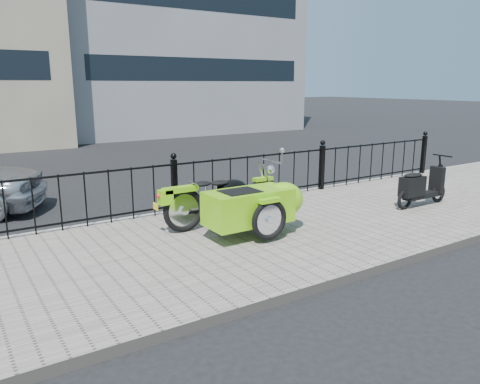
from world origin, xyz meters
TOP-DOWN VIEW (x-y plane):
  - ground at (0.00, 0.00)m, footprint 120.00×120.00m
  - sidewalk at (0.00, -0.50)m, footprint 30.00×3.80m
  - curb at (0.00, 1.44)m, footprint 30.00×0.10m
  - iron_fence at (0.00, 1.30)m, footprint 14.11×0.11m
  - motorcycle_sidecar at (0.51, -0.41)m, footprint 2.28×1.48m
  - scooter at (4.03, -0.80)m, footprint 1.38×0.40m
  - spare_tire at (0.47, -0.10)m, footprint 0.53×0.33m

SIDE VIEW (x-z plane):
  - ground at x=0.00m, z-range 0.00..0.00m
  - sidewalk at x=0.00m, z-range 0.00..0.12m
  - curb at x=0.00m, z-range 0.00..0.12m
  - spare_tire at x=0.47m, z-range 0.12..0.68m
  - scooter at x=4.03m, z-range 0.02..0.95m
  - iron_fence at x=0.00m, z-range 0.05..1.12m
  - motorcycle_sidecar at x=0.51m, z-range 0.10..1.09m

